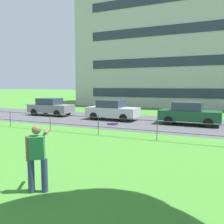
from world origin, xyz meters
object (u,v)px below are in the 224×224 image
Objects in this scene: car_grey_far_right at (51,107)px; car_dark_green_right at (189,113)px; person_thrower at (37,156)px; frisbee at (112,124)px; car_silver_left at (112,110)px; apartment_building_background at (215,49)px.

car_grey_far_right and car_dark_green_right have the same top height.
car_grey_far_right is at bearing 127.26° from person_thrower.
car_grey_far_right is at bearing 178.03° from car_dark_green_right.
frisbee is at bearing -92.54° from car_dark_green_right.
person_thrower is 0.42× the size of car_silver_left.
person_thrower is at bearing -52.74° from car_grey_far_right.
person_thrower is at bearing -100.11° from car_dark_green_right.
apartment_building_background is (1.01, 17.37, 6.64)m from car_dark_green_right.
person_thrower is 12.60m from car_dark_green_right.
apartment_building_background is at bearing 86.98° from frisbee.
frisbee is at bearing 23.25° from person_thrower.
car_dark_green_right is at bearing -93.34° from apartment_building_background.
person_thrower reaches higher than car_dark_green_right.
car_silver_left is (6.21, -0.35, 0.00)m from car_grey_far_right.
car_dark_green_right is 18.62m from apartment_building_background.
frisbee is 0.09× the size of car_dark_green_right.
person_thrower is at bearing -74.17° from car_silver_left.
person_thrower is at bearing -156.75° from frisbee.
car_dark_green_right is (5.74, -0.06, 0.00)m from car_silver_left.
car_grey_far_right is at bearing 133.43° from frisbee.
frisbee is (1.69, 0.73, 0.81)m from person_thrower.
car_dark_green_right is at bearing -1.97° from car_grey_far_right.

